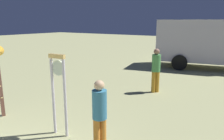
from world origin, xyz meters
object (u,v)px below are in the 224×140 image
object	(u,v)px
person_near_clock	(100,113)
box_truck_near	(210,42)
standing_clock	(59,87)
person_distant	(156,68)

from	to	relation	value
person_near_clock	box_truck_near	xyz separation A→B (m)	(0.28, 10.67, 0.69)
standing_clock	box_truck_near	world-z (taller)	box_truck_near
standing_clock	person_distant	xyz separation A→B (m)	(0.66, 4.50, -0.27)
person_near_clock	person_distant	world-z (taller)	person_distant
standing_clock	person_distant	bearing A→B (deg)	81.68
standing_clock	box_truck_near	xyz separation A→B (m)	(1.55, 10.62, 0.34)
person_near_clock	person_distant	distance (m)	4.59
person_near_clock	box_truck_near	bearing A→B (deg)	88.51
box_truck_near	person_near_clock	bearing A→B (deg)	-91.49
box_truck_near	person_distant	bearing A→B (deg)	-98.32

